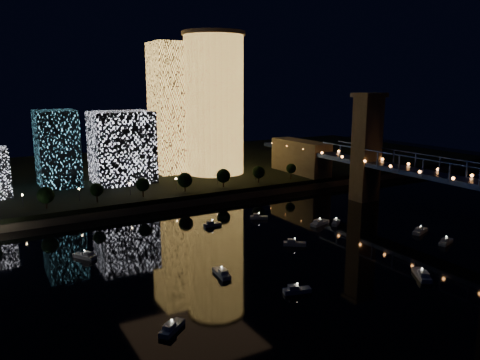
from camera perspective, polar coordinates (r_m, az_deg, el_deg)
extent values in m
plane|color=black|center=(151.72, 10.37, -9.39)|extent=(520.00, 520.00, 0.00)
cube|color=black|center=(287.68, -10.49, 1.16)|extent=(420.00, 160.00, 5.00)
cube|color=#6B5E4C|center=(217.29, -3.62, -2.34)|extent=(420.00, 6.00, 3.00)
cylinder|color=gold|center=(258.98, -3.17, 9.01)|extent=(32.00, 32.00, 74.12)
cylinder|color=#6B5E4C|center=(260.02, -3.26, 17.42)|extent=(34.00, 34.00, 2.00)
cube|color=gold|center=(264.93, -8.15, 8.63)|extent=(22.32, 22.32, 71.01)
cube|color=white|center=(242.59, -14.21, 3.93)|extent=(28.96, 24.50, 35.64)
cube|color=#59C9F1|center=(243.88, -21.41, 3.63)|extent=(18.31, 23.80, 36.61)
cube|color=navy|center=(194.00, 25.46, -0.18)|extent=(10.00, 260.00, 2.00)
cube|color=#6B5E4C|center=(224.70, 15.15, 3.59)|extent=(11.00, 9.00, 48.00)
cube|color=#6B5E4C|center=(222.74, 15.49, 9.97)|extent=(13.00, 11.00, 2.00)
cube|color=navy|center=(188.77, 24.77, 1.75)|extent=(0.50, 150.00, 0.50)
cube|color=navy|center=(196.93, 26.47, 1.97)|extent=(0.50, 150.00, 0.50)
cube|color=#6B5E4C|center=(263.91, 7.37, 2.31)|extent=(12.00, 40.00, 23.00)
cube|color=navy|center=(196.40, 21.86, 1.30)|extent=(0.50, 0.50, 7.00)
cube|color=navy|center=(211.86, 16.80, 2.34)|extent=(0.50, 0.50, 7.00)
cube|color=navy|center=(228.80, 12.46, 3.23)|extent=(0.50, 0.50, 7.00)
sphere|color=orange|center=(189.23, 24.55, 0.19)|extent=(1.20, 1.20, 1.20)
sphere|color=orange|center=(217.97, 14.98, 2.24)|extent=(1.20, 1.20, 1.20)
sphere|color=orange|center=(251.52, 7.78, 3.75)|extent=(1.20, 1.20, 1.20)
cube|color=silver|center=(145.21, 21.28, -10.75)|extent=(7.73, 9.46, 1.20)
cube|color=silver|center=(143.57, 21.47, -10.55)|extent=(3.86, 4.09, 1.00)
sphere|color=white|center=(144.49, 21.33, -10.02)|extent=(0.36, 0.36, 0.36)
cube|color=silver|center=(190.90, 2.33, -4.59)|extent=(7.18, 5.71, 1.20)
cube|color=silver|center=(190.60, 2.01, -4.27)|extent=(3.08, 2.88, 1.00)
sphere|color=white|center=(190.35, 2.33, -4.01)|extent=(0.36, 0.36, 0.36)
cube|color=silver|center=(181.56, -3.37, -5.46)|extent=(6.95, 2.48, 1.20)
cube|color=silver|center=(180.85, -3.67, -5.17)|extent=(2.47, 1.88, 1.00)
sphere|color=white|center=(180.98, -3.38, -4.86)|extent=(0.36, 0.36, 0.36)
cube|color=silver|center=(110.26, -8.29, -17.44)|extent=(7.66, 6.89, 1.20)
cube|color=silver|center=(108.84, -8.62, -17.21)|extent=(3.41, 3.31, 1.00)
sphere|color=white|center=(109.31, -8.32, -16.53)|extent=(0.36, 0.36, 0.36)
cube|color=silver|center=(185.93, 9.70, -5.20)|extent=(9.51, 5.53, 1.20)
cube|color=silver|center=(184.52, 9.49, -4.97)|extent=(3.74, 3.21, 1.00)
sphere|color=white|center=(185.36, 9.73, -4.61)|extent=(0.36, 0.36, 0.36)
cube|color=silver|center=(157.12, -18.40, -8.83)|extent=(6.34, 7.88, 1.20)
cube|color=silver|center=(155.96, -18.12, -8.54)|extent=(3.18, 3.39, 1.00)
sphere|color=white|center=(156.45, -18.45, -8.14)|extent=(0.36, 0.36, 0.36)
cube|color=silver|center=(136.87, -2.27, -11.31)|extent=(3.39, 8.48, 1.20)
cube|color=silver|center=(135.38, -2.07, -11.07)|extent=(2.40, 3.08, 1.00)
sphere|color=white|center=(136.10, -2.27, -10.54)|extent=(0.36, 0.36, 0.36)
cube|color=silver|center=(176.79, 23.81, -6.95)|extent=(7.90, 4.55, 1.20)
cube|color=silver|center=(175.44, 23.71, -6.70)|extent=(3.10, 2.65, 1.00)
sphere|color=white|center=(176.20, 23.86, -6.33)|extent=(0.36, 0.36, 0.36)
cube|color=silver|center=(187.18, 11.61, -5.16)|extent=(6.56, 5.64, 1.20)
cube|color=silver|center=(185.94, 11.56, -4.92)|extent=(2.88, 2.76, 1.00)
sphere|color=white|center=(186.62, 11.64, -4.57)|extent=(0.36, 0.36, 0.36)
cube|color=silver|center=(127.30, 6.98, -13.24)|extent=(7.68, 4.26, 1.20)
cube|color=silver|center=(126.48, 6.52, -12.85)|extent=(2.99, 2.53, 1.00)
sphere|color=white|center=(126.47, 7.00, -12.41)|extent=(0.36, 0.36, 0.36)
cube|color=silver|center=(161.40, 6.69, -7.74)|extent=(7.58, 6.41, 1.20)
cube|color=silver|center=(161.02, 6.29, -7.36)|extent=(3.31, 3.15, 1.00)
sphere|color=white|center=(160.75, 6.70, -7.07)|extent=(0.36, 0.36, 0.36)
cube|color=silver|center=(185.78, 21.11, -5.85)|extent=(8.80, 5.17, 1.20)
cube|color=silver|center=(184.34, 21.00, -5.62)|extent=(3.47, 2.99, 1.00)
sphere|color=white|center=(185.22, 21.16, -5.26)|extent=(0.36, 0.36, 0.36)
cylinder|color=black|center=(202.34, -22.54, -2.68)|extent=(0.70, 0.70, 4.00)
sphere|color=black|center=(201.55, -22.62, -1.71)|extent=(6.81, 6.81, 6.81)
cylinder|color=black|center=(205.52, -17.02, -2.07)|extent=(0.70, 0.70, 4.00)
sphere|color=black|center=(204.75, -17.08, -1.12)|extent=(5.60, 5.60, 5.60)
cylinder|color=black|center=(210.56, -11.72, -1.48)|extent=(0.70, 0.70, 4.00)
sphere|color=black|center=(209.80, -11.76, -0.55)|extent=(5.99, 5.99, 5.99)
cylinder|color=black|center=(217.33, -6.71, -0.90)|extent=(0.70, 0.70, 4.00)
sphere|color=black|center=(216.60, -6.73, 0.00)|extent=(6.96, 6.96, 6.96)
cylinder|color=black|center=(225.67, -2.03, -0.36)|extent=(0.70, 0.70, 4.00)
sphere|color=black|center=(224.97, -2.04, 0.51)|extent=(6.80, 6.80, 6.80)
cylinder|color=black|center=(235.42, 2.28, 0.14)|extent=(0.70, 0.70, 4.00)
sphere|color=black|center=(234.75, 2.29, 0.98)|extent=(6.32, 6.32, 6.32)
cylinder|color=black|center=(246.41, 6.23, 0.60)|extent=(0.70, 0.70, 4.00)
sphere|color=black|center=(245.77, 6.25, 1.40)|extent=(5.19, 5.19, 5.19)
cylinder|color=black|center=(207.32, -24.96, -2.41)|extent=(0.24, 0.24, 5.00)
sphere|color=#FFCC7F|center=(206.71, -25.02, -1.65)|extent=(0.70, 0.70, 0.70)
cylinder|color=black|center=(210.00, -18.99, -1.77)|extent=(0.24, 0.24, 5.00)
sphere|color=#FFCC7F|center=(209.40, -19.04, -1.03)|extent=(0.70, 0.70, 0.70)
cylinder|color=black|center=(214.91, -13.23, -1.14)|extent=(0.24, 0.24, 5.00)
sphere|color=#FFCC7F|center=(214.32, -13.27, -0.41)|extent=(0.70, 0.70, 0.70)
cylinder|color=black|center=(221.90, -7.79, -0.54)|extent=(0.24, 0.24, 5.00)
sphere|color=#FFCC7F|center=(221.33, -7.81, 0.17)|extent=(0.70, 0.70, 0.70)
cylinder|color=black|center=(230.79, -2.73, 0.03)|extent=(0.24, 0.24, 5.00)
sphere|color=#FFCC7F|center=(230.24, -2.73, 0.71)|extent=(0.70, 0.70, 0.70)
cylinder|color=black|center=(241.36, 1.93, 0.55)|extent=(0.24, 0.24, 5.00)
sphere|color=#FFCC7F|center=(240.83, 1.93, 1.21)|extent=(0.70, 0.70, 0.70)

